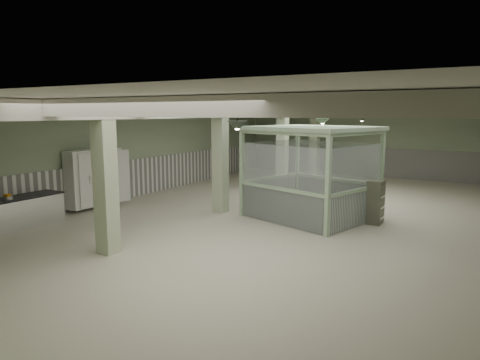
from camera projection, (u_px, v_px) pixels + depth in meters
The scene contains 26 objects.
floor at pixel (300, 214), 14.18m from camera, with size 20.00×20.00×0.00m, color beige.
ceiling at pixel (303, 104), 13.62m from camera, with size 14.00×20.00×0.02m, color silver.
wall_back at pixel (373, 142), 22.46m from camera, with size 14.00×0.02×3.60m, color #9AAD8A.
wall_front at pixel (1, 236), 5.34m from camera, with size 14.00×0.02×3.60m, color #9AAD8A.
wall_left at pixel (140, 151), 17.36m from camera, with size 0.02×20.00×3.60m, color #9AAD8A.
wainscot_left at pixel (142, 177), 17.51m from camera, with size 0.05×19.90×1.50m, color white.
wainscot_back at pixel (372, 162), 22.60m from camera, with size 13.90×0.05×1.50m, color white.
girder at pixel (235, 112), 14.89m from camera, with size 0.45×19.90×0.40m, color beige.
beam_a at pixel (137, 107), 7.23m from camera, with size 13.90×0.35×0.32m, color beige.
beam_b at pixel (218, 109), 9.37m from camera, with size 13.90×0.35×0.32m, color beige.
beam_c at pixel (268, 110), 11.51m from camera, with size 13.90×0.35×0.32m, color beige.
beam_d at pixel (303, 110), 13.65m from camera, with size 13.90×0.35×0.32m, color beige.
beam_e at pixel (328, 111), 15.79m from camera, with size 13.90×0.35×0.32m, color beige.
beam_f at pixel (347, 111), 17.93m from camera, with size 13.90×0.35×0.32m, color beige.
beam_g at pixel (362, 111), 20.07m from camera, with size 13.90×0.35×0.32m, color beige.
column_a at pixel (105, 179), 10.00m from camera, with size 0.42×0.42×3.60m, color #B3C39D.
column_b at pixel (220, 159), 14.28m from camera, with size 0.42×0.42×3.60m, color #B3C39D.
column_c at pixel (282, 149), 18.56m from camera, with size 0.42×0.42×3.60m, color #B3C39D.
column_d at pixel (315, 143), 21.98m from camera, with size 0.42×0.42×3.60m, color #B3C39D.
pendant_front at pixel (237, 126), 9.18m from camera, with size 0.44×0.44×0.22m, color #2A3628.
pendant_mid at pixel (323, 122), 13.89m from camera, with size 0.44×0.44×0.22m, color #2A3628.
pendant_back at pixel (362, 120), 18.17m from camera, with size 0.44×0.44×0.22m, color #2A3628.
orange_bowl at pixel (8, 198), 12.06m from camera, with size 0.27×0.27×0.10m, color #B2B2B7.
walkin_cooler at pixel (95, 181), 14.98m from camera, with size 0.82×2.14×1.96m.
guard_booth at pixel (311, 158), 13.47m from camera, with size 4.34×3.97×2.92m.
filing_cabinet at pixel (375, 202), 12.94m from camera, with size 0.43×0.61×1.33m, color #5A5C4D.
Camera 1 is at (5.18, -12.98, 3.32)m, focal length 32.00 mm.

